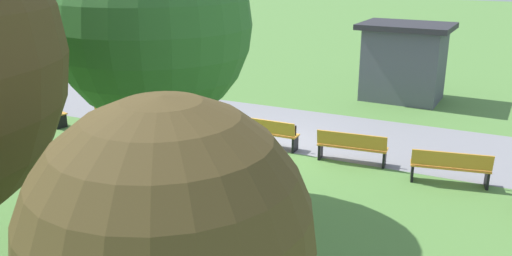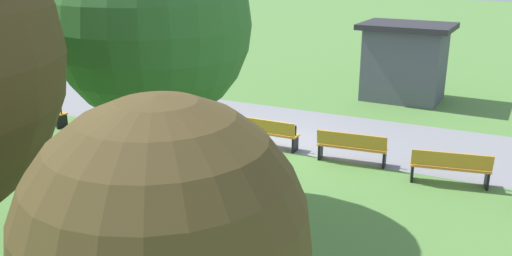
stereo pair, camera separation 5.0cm
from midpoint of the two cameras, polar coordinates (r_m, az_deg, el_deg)
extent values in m
plane|color=#54843D|center=(15.41, 1.34, -2.04)|extent=(120.00, 120.00, 0.00)
cube|color=gray|center=(17.10, 4.04, -0.02)|extent=(34.88, 4.21, 0.01)
cube|color=orange|center=(18.81, -21.43, 1.85)|extent=(1.89, 0.92, 0.04)
cube|color=orange|center=(18.66, -22.05, 2.43)|extent=(1.80, 0.60, 0.40)
cube|color=black|center=(19.62, -22.52, 1.64)|extent=(0.16, 0.38, 0.43)
cylinder|color=black|center=(19.53, -22.61, 2.76)|extent=(0.05, 0.05, 0.30)
cube|color=black|center=(18.13, -20.08, 0.66)|extent=(0.16, 0.38, 0.43)
cylinder|color=black|center=(18.03, -20.16, 1.87)|extent=(0.05, 0.05, 0.30)
cube|color=orange|center=(17.53, -14.51, 1.41)|extent=(1.89, 0.77, 0.04)
cube|color=orange|center=(17.34, -15.08, 2.02)|extent=(1.83, 0.44, 0.40)
cube|color=black|center=(18.24, -16.18, 1.15)|extent=(0.13, 0.38, 0.43)
cylinder|color=black|center=(18.15, -16.24, 2.36)|extent=(0.05, 0.05, 0.30)
cube|color=black|center=(16.96, -12.60, 0.18)|extent=(0.13, 0.38, 0.43)
cylinder|color=black|center=(16.86, -12.64, 1.47)|extent=(0.05, 0.05, 0.30)
cube|color=orange|center=(16.33, -6.94, 0.66)|extent=(1.87, 0.61, 0.04)
cube|color=orange|center=(16.11, -7.41, 1.30)|extent=(1.84, 0.27, 0.40)
cube|color=black|center=(16.93, -9.22, 0.35)|extent=(0.09, 0.38, 0.43)
cylinder|color=black|center=(16.83, -9.24, 1.65)|extent=(0.05, 0.05, 0.30)
cube|color=black|center=(15.91, -4.47, -0.61)|extent=(0.09, 0.38, 0.43)
cylinder|color=black|center=(15.81, -4.46, 0.76)|extent=(0.05, 0.05, 0.30)
cube|color=orange|center=(15.26, 1.35, -0.46)|extent=(1.84, 0.44, 0.04)
cube|color=orange|center=(15.02, 1.04, 0.20)|extent=(1.84, 0.10, 0.40)
cube|color=black|center=(15.70, -1.51, -0.83)|extent=(0.06, 0.37, 0.43)
cylinder|color=black|center=(15.59, -1.49, 0.57)|extent=(0.04, 0.04, 0.30)
cube|color=black|center=(15.02, 4.33, -1.75)|extent=(0.06, 0.37, 0.43)
cylinder|color=black|center=(14.91, 4.39, -0.30)|extent=(0.04, 0.04, 0.30)
cube|color=orange|center=(14.35, 10.41, -1.98)|extent=(1.87, 0.61, 0.04)
cube|color=orange|center=(14.09, 10.32, -1.32)|extent=(1.84, 0.27, 0.40)
cube|color=black|center=(14.59, 7.05, -2.45)|extent=(0.09, 0.38, 0.43)
cylinder|color=black|center=(14.48, 7.13, -0.96)|extent=(0.05, 0.05, 0.30)
cube|color=black|center=(14.32, 13.74, -3.25)|extent=(0.09, 0.38, 0.43)
cylinder|color=black|center=(14.21, 13.87, -1.74)|extent=(0.05, 0.05, 0.30)
cube|color=orange|center=(13.64, 20.24, -3.92)|extent=(1.89, 0.77, 0.04)
cube|color=orange|center=(13.37, 20.41, -3.27)|extent=(1.83, 0.44, 0.40)
cube|color=black|center=(13.66, 16.54, -4.55)|extent=(0.13, 0.38, 0.43)
cylinder|color=black|center=(13.54, 16.69, -2.97)|extent=(0.05, 0.05, 0.30)
cube|color=black|center=(13.83, 23.68, -5.08)|extent=(0.13, 0.38, 0.43)
cylinder|color=black|center=(13.71, 23.88, -3.52)|extent=(0.05, 0.05, 0.30)
cylinder|color=brown|center=(11.51, -10.19, -2.31)|extent=(0.28, 0.28, 2.68)
sphere|color=#336B2D|center=(10.90, -10.96, 10.77)|extent=(3.97, 3.97, 3.97)
sphere|color=#4C3D1E|center=(4.52, -9.46, -11.65)|extent=(2.43, 2.43, 2.43)
cylinder|color=black|center=(17.57, -8.57, 7.27)|extent=(0.10, 0.10, 4.14)
cube|color=#4C515B|center=(21.05, 15.74, 6.57)|extent=(2.89, 2.23, 2.70)
cube|color=#28282D|center=(20.82, 16.08, 10.49)|extent=(3.42, 2.75, 0.20)
camera|label=1|loc=(0.03, -89.90, 0.03)|focal=37.19mm
camera|label=2|loc=(0.03, 90.10, -0.03)|focal=37.19mm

